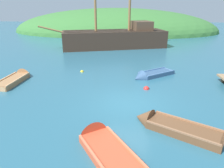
{
  "coord_description": "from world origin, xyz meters",
  "views": [
    {
      "loc": [
        -0.19,
        -10.08,
        4.99
      ],
      "look_at": [
        -1.05,
        1.99,
        0.33
      ],
      "focal_mm": 32.56,
      "sensor_mm": 36.0,
      "label": 1
    }
  ],
  "objects_px": {
    "rowboat_near_dock": "(17,79)",
    "buoy_red": "(146,89)",
    "rowboat_portside": "(150,76)",
    "buoy_yellow": "(82,72)",
    "sailing_ship": "(115,41)",
    "rowboat_outer_right": "(169,127)",
    "rowboat_center": "(102,145)"
  },
  "relations": [
    {
      "from": "rowboat_near_dock",
      "to": "buoy_red",
      "type": "bearing_deg",
      "value": -93.0
    },
    {
      "from": "rowboat_portside",
      "to": "buoy_yellow",
      "type": "xyz_separation_m",
      "value": [
        -5.38,
        0.81,
        -0.08
      ]
    },
    {
      "from": "sailing_ship",
      "to": "rowboat_portside",
      "type": "distance_m",
      "value": 11.86
    },
    {
      "from": "buoy_red",
      "to": "buoy_yellow",
      "type": "xyz_separation_m",
      "value": [
        -4.89,
        3.29,
        0.0
      ]
    },
    {
      "from": "sailing_ship",
      "to": "buoy_yellow",
      "type": "relative_size",
      "value": 53.98
    },
    {
      "from": "rowboat_outer_right",
      "to": "buoy_red",
      "type": "distance_m",
      "value": 4.54
    },
    {
      "from": "rowboat_center",
      "to": "rowboat_outer_right",
      "type": "xyz_separation_m",
      "value": [
        2.77,
        1.43,
        0.02
      ]
    },
    {
      "from": "sailing_ship",
      "to": "buoy_yellow",
      "type": "xyz_separation_m",
      "value": [
        -2.1,
        -10.56,
        -0.84
      ]
    },
    {
      "from": "sailing_ship",
      "to": "rowboat_outer_right",
      "type": "xyz_separation_m",
      "value": [
        3.38,
        -18.35,
        -0.73
      ]
    },
    {
      "from": "rowboat_near_dock",
      "to": "rowboat_outer_right",
      "type": "xyz_separation_m",
      "value": [
        9.74,
        -5.5,
        0.01
      ]
    },
    {
      "from": "rowboat_portside",
      "to": "buoy_red",
      "type": "relative_size",
      "value": 9.13
    },
    {
      "from": "rowboat_outer_right",
      "to": "rowboat_near_dock",
      "type": "bearing_deg",
      "value": 0.9
    },
    {
      "from": "rowboat_portside",
      "to": "buoy_red",
      "type": "height_order",
      "value": "rowboat_portside"
    },
    {
      "from": "rowboat_portside",
      "to": "buoy_red",
      "type": "distance_m",
      "value": 2.53
    },
    {
      "from": "sailing_ship",
      "to": "rowboat_outer_right",
      "type": "distance_m",
      "value": 18.67
    },
    {
      "from": "sailing_ship",
      "to": "buoy_yellow",
      "type": "height_order",
      "value": "sailing_ship"
    },
    {
      "from": "rowboat_outer_right",
      "to": "sailing_ship",
      "type": "bearing_deg",
      "value": -49.19
    },
    {
      "from": "sailing_ship",
      "to": "rowboat_center",
      "type": "distance_m",
      "value": 19.81
    },
    {
      "from": "rowboat_near_dock",
      "to": "buoy_red",
      "type": "height_order",
      "value": "rowboat_near_dock"
    },
    {
      "from": "rowboat_center",
      "to": "rowboat_near_dock",
      "type": "xyz_separation_m",
      "value": [
        -6.96,
        6.93,
        0.01
      ]
    },
    {
      "from": "rowboat_center",
      "to": "rowboat_near_dock",
      "type": "bearing_deg",
      "value": 11.38
    },
    {
      "from": "rowboat_outer_right",
      "to": "rowboat_center",
      "type": "bearing_deg",
      "value": 57.69
    },
    {
      "from": "rowboat_outer_right",
      "to": "buoy_red",
      "type": "xyz_separation_m",
      "value": [
        -0.6,
        4.5,
        -0.11
      ]
    },
    {
      "from": "buoy_yellow",
      "to": "rowboat_near_dock",
      "type": "bearing_deg",
      "value": -151.75
    },
    {
      "from": "rowboat_outer_right",
      "to": "buoy_yellow",
      "type": "bearing_deg",
      "value": -24.46
    },
    {
      "from": "rowboat_center",
      "to": "rowboat_portside",
      "type": "distance_m",
      "value": 8.82
    },
    {
      "from": "rowboat_center",
      "to": "buoy_yellow",
      "type": "height_order",
      "value": "rowboat_center"
    },
    {
      "from": "rowboat_center",
      "to": "rowboat_outer_right",
      "type": "distance_m",
      "value": 3.12
    },
    {
      "from": "rowboat_outer_right",
      "to": "rowboat_portside",
      "type": "bearing_deg",
      "value": -58.77
    },
    {
      "from": "rowboat_center",
      "to": "rowboat_near_dock",
      "type": "height_order",
      "value": "rowboat_center"
    },
    {
      "from": "rowboat_center",
      "to": "rowboat_portside",
      "type": "xyz_separation_m",
      "value": [
        2.67,
        8.41,
        -0.0
      ]
    },
    {
      "from": "sailing_ship",
      "to": "rowboat_near_dock",
      "type": "bearing_deg",
      "value": 48.37
    }
  ]
}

